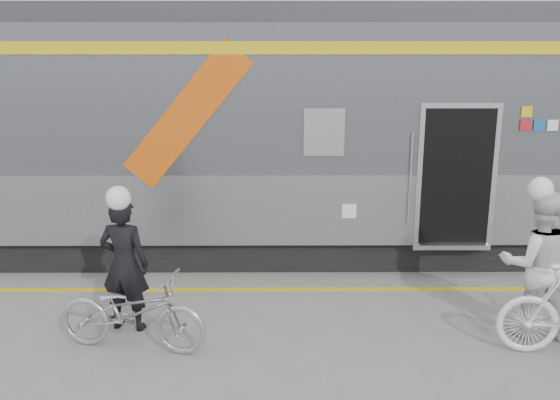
{
  "coord_description": "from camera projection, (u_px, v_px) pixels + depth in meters",
  "views": [
    {
      "loc": [
        -0.77,
        -5.96,
        3.41
      ],
      "look_at": [
        -0.73,
        1.6,
        1.5
      ],
      "focal_mm": 38.0,
      "sensor_mm": 36.0,
      "label": 1
    }
  ],
  "objects": [
    {
      "name": "safety_strip",
      "position": [
        329.0,
        289.0,
        8.71
      ],
      "size": [
        24.0,
        0.12,
        0.01
      ],
      "primitive_type": "cube",
      "color": "gold",
      "rests_on": "ground"
    },
    {
      "name": "helmet_woman",
      "position": [
        546.0,
        179.0,
        6.88
      ],
      "size": [
        0.29,
        0.29,
        0.29
      ],
      "primitive_type": "sphere",
      "color": "white",
      "rests_on": "woman"
    },
    {
      "name": "bicycle_left",
      "position": [
        132.0,
        312.0,
        6.87
      ],
      "size": [
        1.87,
        0.94,
        0.94
      ],
      "primitive_type": "imported",
      "rotation": [
        0.0,
        0.0,
        1.39
      ],
      "color": "#A0A1A7",
      "rests_on": "ground"
    },
    {
      "name": "man",
      "position": [
        124.0,
        264.0,
        7.3
      ],
      "size": [
        0.68,
        0.51,
        1.7
      ],
      "primitive_type": "imported",
      "rotation": [
        0.0,
        0.0,
        2.96
      ],
      "color": "black",
      "rests_on": "ground"
    },
    {
      "name": "helmet_man",
      "position": [
        119.0,
        186.0,
        7.06
      ],
      "size": [
        0.29,
        0.29,
        0.29
      ],
      "primitive_type": "sphere",
      "color": "white",
      "rests_on": "man"
    },
    {
      "name": "train",
      "position": [
        306.0,
        132.0,
        10.18
      ],
      "size": [
        24.0,
        3.17,
        4.1
      ],
      "color": "black",
      "rests_on": "ground"
    },
    {
      "name": "ground",
      "position": [
        346.0,
        365.0,
        6.62
      ],
      "size": [
        90.0,
        90.0,
        0.0
      ],
      "primitive_type": "plane",
      "color": "slate",
      "rests_on": "ground"
    },
    {
      "name": "woman",
      "position": [
        537.0,
        264.0,
        7.14
      ],
      "size": [
        0.96,
        0.79,
        1.82
      ],
      "primitive_type": "imported",
      "rotation": [
        0.0,
        0.0,
        3.02
      ],
      "color": "silver",
      "rests_on": "ground"
    }
  ]
}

